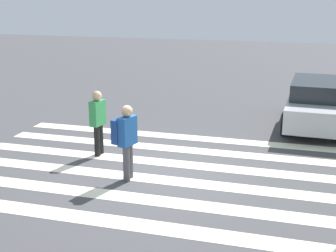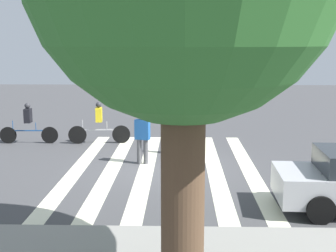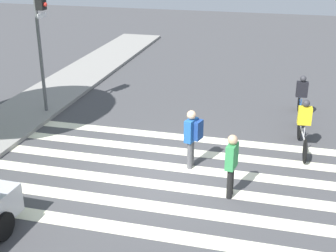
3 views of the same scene
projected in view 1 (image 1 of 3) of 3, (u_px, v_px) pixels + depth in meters
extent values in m
plane|color=#444447|center=(164.00, 171.00, 11.12)|extent=(60.00, 60.00, 0.00)
cube|color=#F2EDCC|center=(190.00, 138.00, 13.61)|extent=(0.49, 10.00, 0.01)
cube|color=#F2EDCC|center=(181.00, 149.00, 12.61)|extent=(0.49, 10.00, 0.01)
cube|color=#F2EDCC|center=(170.00, 163.00, 11.62)|extent=(0.49, 10.00, 0.01)
cube|color=#F2EDCC|center=(157.00, 179.00, 10.62)|extent=(0.49, 10.00, 0.01)
cube|color=#F2EDCC|center=(142.00, 199.00, 9.63)|extent=(0.49, 10.00, 0.01)
cube|color=#F2EDCC|center=(123.00, 223.00, 8.63)|extent=(0.49, 10.00, 0.01)
cylinder|color=black|center=(100.00, 139.00, 12.20)|extent=(0.15, 0.15, 0.81)
cylinder|color=black|center=(97.00, 141.00, 12.01)|extent=(0.15, 0.15, 0.81)
cube|color=#338C4C|center=(98.00, 113.00, 11.90)|extent=(0.50, 0.28, 0.64)
sphere|color=tan|center=(97.00, 96.00, 11.78)|extent=(0.25, 0.25, 0.25)
cylinder|color=#4C4C51|center=(130.00, 161.00, 10.62)|extent=(0.15, 0.15, 0.82)
cylinder|color=#4C4C51|center=(126.00, 164.00, 10.43)|extent=(0.15, 0.15, 0.82)
cube|color=#1E5199|center=(127.00, 131.00, 10.32)|extent=(0.52, 0.33, 0.65)
sphere|color=tan|center=(127.00, 111.00, 10.19)|extent=(0.26, 0.26, 0.26)
cube|color=navy|center=(119.00, 131.00, 10.32)|extent=(0.39, 0.26, 0.55)
cube|color=#B7B7BC|center=(318.00, 107.00, 14.64)|extent=(4.43, 1.99, 0.69)
cube|color=#23282D|center=(320.00, 88.00, 14.47)|extent=(2.46, 1.77, 0.51)
cylinder|color=black|center=(285.00, 125.00, 13.75)|extent=(0.65, 0.23, 0.64)
cylinder|color=black|center=(292.00, 104.00, 16.21)|extent=(0.65, 0.23, 0.64)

